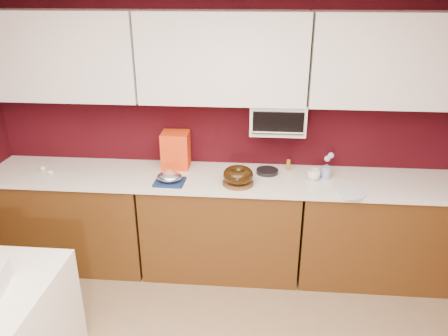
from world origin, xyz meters
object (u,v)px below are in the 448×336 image
coffee_mug (314,174)px  flower_vase (326,169)px  bundt_cake (238,175)px  blue_jar (326,172)px  pandoro_box (176,150)px  toaster_oven (278,117)px  foil_ham_nest (169,177)px

coffee_mug → flower_vase: (0.11, 0.10, 0.00)m
bundt_cake → flower_vase: size_ratio=2.26×
blue_jar → pandoro_box: bearing=174.1°
pandoro_box → blue_jar: bearing=-7.4°
bundt_cake → blue_jar: (0.72, 0.19, -0.03)m
toaster_oven → coffee_mug: bearing=-27.6°
pandoro_box → coffee_mug: size_ratio=3.06×
foil_ham_nest → flower_vase: 1.31m
toaster_oven → blue_jar: 0.61m
coffee_mug → flower_vase: size_ratio=0.97×
toaster_oven → bundt_cake: toaster_oven is taller
bundt_cake → pandoro_box: size_ratio=0.76×
foil_ham_nest → coffee_mug: coffee_mug is taller
foil_ham_nest → blue_jar: blue_jar is taller
pandoro_box → flower_vase: (1.29, -0.07, -0.10)m
blue_jar → foil_ham_nest: bearing=-170.7°
pandoro_box → flower_vase: 1.29m
foil_ham_nest → coffee_mug: size_ratio=1.96×
toaster_oven → flower_vase: toaster_oven is taller
toaster_oven → foil_ham_nest: (-0.85, -0.33, -0.42)m
foil_ham_nest → coffee_mug: 1.18m
blue_jar → toaster_oven: bearing=163.5°
toaster_oven → pandoro_box: bearing=179.3°
bundt_cake → pandoro_box: (-0.56, 0.32, 0.08)m
pandoro_box → flower_vase: size_ratio=2.97×
bundt_cake → blue_jar: bearing=14.6°
flower_vase → foil_ham_nest: bearing=-168.1°
toaster_oven → coffee_mug: 0.55m
flower_vase → pandoro_box: bearing=176.9°
blue_jar → flower_vase: 0.06m
foil_ham_nest → pandoro_box: pandoro_box is taller
toaster_oven → coffee_mug: toaster_oven is taller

